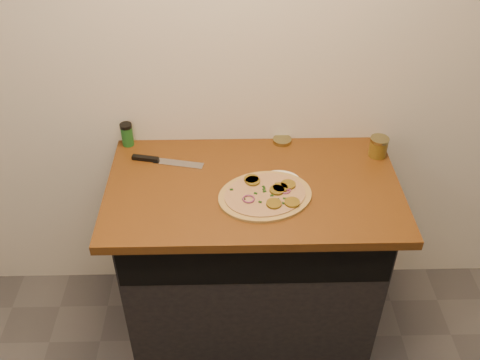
{
  "coord_description": "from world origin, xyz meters",
  "views": [
    {
      "loc": [
        -0.09,
        -0.28,
        2.26
      ],
      "look_at": [
        -0.06,
        1.38,
        0.95
      ],
      "focal_mm": 40.0,
      "sensor_mm": 36.0,
      "label": 1
    }
  ],
  "objects_px": {
    "spice_shaker": "(127,134)",
    "salsa_jar": "(378,147)",
    "pizza": "(266,195)",
    "chefs_knife": "(161,161)"
  },
  "relations": [
    {
      "from": "salsa_jar",
      "to": "spice_shaker",
      "type": "relative_size",
      "value": 0.82
    },
    {
      "from": "pizza",
      "to": "spice_shaker",
      "type": "xyz_separation_m",
      "value": [
        -0.6,
        0.38,
        0.04
      ]
    },
    {
      "from": "chefs_knife",
      "to": "salsa_jar",
      "type": "height_order",
      "value": "salsa_jar"
    },
    {
      "from": "pizza",
      "to": "salsa_jar",
      "type": "bearing_deg",
      "value": 28.42
    },
    {
      "from": "pizza",
      "to": "salsa_jar",
      "type": "distance_m",
      "value": 0.57
    },
    {
      "from": "pizza",
      "to": "salsa_jar",
      "type": "relative_size",
      "value": 5.14
    },
    {
      "from": "spice_shaker",
      "to": "salsa_jar",
      "type": "bearing_deg",
      "value": -5.51
    },
    {
      "from": "pizza",
      "to": "chefs_knife",
      "type": "xyz_separation_m",
      "value": [
        -0.44,
        0.24,
        -0.0
      ]
    },
    {
      "from": "chefs_knife",
      "to": "salsa_jar",
      "type": "distance_m",
      "value": 0.94
    },
    {
      "from": "salsa_jar",
      "to": "spice_shaker",
      "type": "height_order",
      "value": "spice_shaker"
    }
  ]
}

